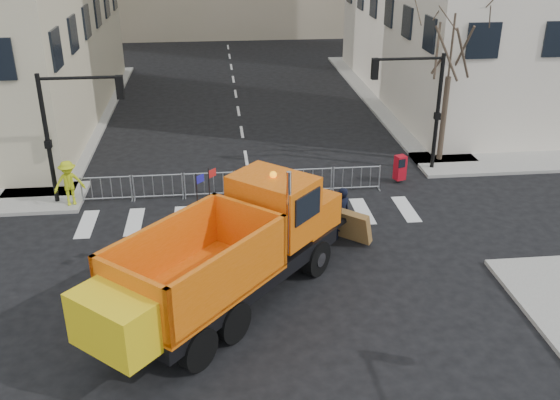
{
  "coord_description": "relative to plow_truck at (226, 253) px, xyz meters",
  "views": [
    {
      "loc": [
        -1.4,
        -16.54,
        10.85
      ],
      "look_at": [
        0.65,
        2.5,
        2.04
      ],
      "focal_mm": 40.0,
      "sensor_mm": 36.0,
      "label": 1
    }
  ],
  "objects": [
    {
      "name": "cop_c",
      "position": [
        2.71,
        3.74,
        -0.87
      ],
      "size": [
        1.21,
        1.09,
        1.98
      ],
      "primitive_type": "imported",
      "rotation": [
        0.0,
        0.0,
        3.79
      ],
      "color": "black",
      "rests_on": "ground"
    },
    {
      "name": "newspaper_box",
      "position": [
        7.84,
        8.84,
        -1.16
      ],
      "size": [
        0.55,
        0.52,
        1.1
      ],
      "primitive_type": "cube",
      "rotation": [
        0.0,
        0.0,
        0.32
      ],
      "color": "#AA0D1A",
      "rests_on": "sidewalk_back"
    },
    {
      "name": "street_tree",
      "position": [
        10.46,
        11.11,
        1.89
      ],
      "size": [
        3.0,
        3.0,
        7.5
      ],
      "primitive_type": null,
      "color": "#382B21",
      "rests_on": "ground"
    },
    {
      "name": "crowd_barriers",
      "position": [
        0.51,
        8.21,
        -1.31
      ],
      "size": [
        12.6,
        0.6,
        1.1
      ],
      "primitive_type": null,
      "color": "#9EA0A5",
      "rests_on": "ground"
    },
    {
      "name": "ground",
      "position": [
        1.26,
        0.61,
        -1.86
      ],
      "size": [
        120.0,
        120.0,
        0.0
      ],
      "primitive_type": "plane",
      "color": "black",
      "rests_on": "ground"
    },
    {
      "name": "cop_b",
      "position": [
        3.44,
        4.08,
        -1.06
      ],
      "size": [
        0.9,
        0.78,
        1.59
      ],
      "primitive_type": "imported",
      "rotation": [
        0.0,
        0.0,
        2.89
      ],
      "color": "black",
      "rests_on": "ground"
    },
    {
      "name": "sidewalk_back",
      "position": [
        1.26,
        9.11,
        -1.78
      ],
      "size": [
        64.0,
        5.0,
        0.15
      ],
      "primitive_type": "cube",
      "color": "gray",
      "rests_on": "ground"
    },
    {
      "name": "traffic_light_left",
      "position": [
        -6.74,
        8.11,
        0.84
      ],
      "size": [
        0.18,
        0.18,
        5.4
      ],
      "primitive_type": "cylinder",
      "color": "black",
      "rests_on": "ground"
    },
    {
      "name": "cop_a",
      "position": [
        4.23,
        3.98,
        -0.86
      ],
      "size": [
        0.86,
        0.73,
        2.0
      ],
      "primitive_type": "imported",
      "rotation": [
        0.0,
        0.0,
        3.55
      ],
      "color": "black",
      "rests_on": "ground"
    },
    {
      "name": "plow_truck",
      "position": [
        0.0,
        0.0,
        0.0
      ],
      "size": [
        9.28,
        9.95,
        4.18
      ],
      "rotation": [
        0.0,
        0.0,
        0.85
      ],
      "color": "black",
      "rests_on": "ground"
    },
    {
      "name": "traffic_light_right",
      "position": [
        9.76,
        10.11,
        0.84
      ],
      "size": [
        0.18,
        0.18,
        5.4
      ],
      "primitive_type": "cylinder",
      "color": "black",
      "rests_on": "ground"
    },
    {
      "name": "worker",
      "position": [
        -6.08,
        7.7,
        -0.77
      ],
      "size": [
        1.36,
        1.04,
        1.86
      ],
      "primitive_type": "imported",
      "rotation": [
        0.0,
        0.0,
        0.32
      ],
      "color": "#B3C016",
      "rests_on": "sidewalk_back"
    }
  ]
}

